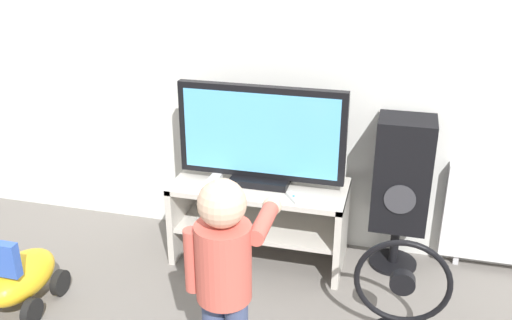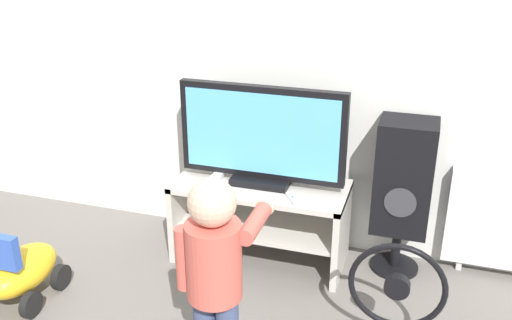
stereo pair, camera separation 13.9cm
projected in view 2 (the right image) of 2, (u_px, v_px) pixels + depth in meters
name	position (u px, v px, depth m)	size (l,w,h in m)	color
ground_plane	(249.00, 277.00, 3.21)	(16.00, 16.00, 0.00)	slate
wall_back	(277.00, 28.00, 3.15)	(10.00, 0.06, 2.60)	silver
tv_stand	(261.00, 210.00, 3.28)	(0.98, 0.44, 0.48)	beige
television	(262.00, 137.00, 3.12)	(0.93, 0.20, 0.57)	black
game_console	(214.00, 181.00, 3.20)	(0.05, 0.20, 0.04)	white
remote_primary	(293.00, 199.00, 3.02)	(0.10, 0.13, 0.03)	white
child	(216.00, 261.00, 2.37)	(0.35, 0.51, 0.92)	#3F4C72
speaker_tower	(403.00, 180.00, 3.07)	(0.30, 0.27, 0.89)	black
floor_fan	(395.00, 301.00, 2.61)	(0.45, 0.23, 0.54)	black
ride_on_toy	(21.00, 270.00, 2.97)	(0.31, 0.46, 0.45)	gold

